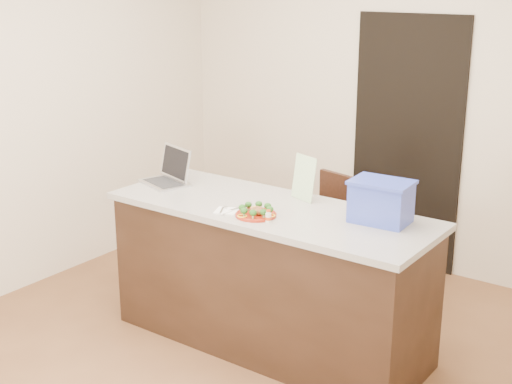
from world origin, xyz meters
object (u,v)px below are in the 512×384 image
Objects in this scene: island at (270,276)px; yogurt_bottle at (268,217)px; napkin at (226,211)px; blue_box at (381,201)px; plate at (256,215)px; chair at (333,227)px; laptop at (170,173)px.

island is 0.56m from yogurt_bottle.
blue_box is (0.83, 0.37, 0.12)m from napkin.
napkin is 1.77× the size of yogurt_bottle.
plate is 0.27× the size of chair.
chair is at bearing 94.79° from island.
plate is 1.86× the size of napkin.
plate is 3.29× the size of yogurt_bottle.
island is at bearing 98.08° from plate.
island is 0.92m from chair.
blue_box is (0.66, 0.15, 0.58)m from island.
chair is at bearing 85.38° from napkin.
laptop reaches higher than napkin.
blue_box is 0.40× the size of chair.
yogurt_bottle is 0.08× the size of chair.
island is 1.01m from laptop.
plate is 0.62× the size of laptop.
laptop is 0.44× the size of chair.
plate is at bearing 159.13° from yogurt_bottle.
plate is 0.13m from yogurt_bottle.
napkin is 1.21m from chair.
plate is at bearing 3.12° from laptop.
napkin is 0.92m from blue_box.
plate reaches higher than napkin.
napkin reaches higher than chair.
chair is (0.09, 1.14, -0.42)m from napkin.
yogurt_bottle reaches higher than napkin.
blue_box reaches higher than napkin.
chair is at bearing 101.02° from yogurt_bottle.
island is at bearing 52.35° from napkin.
blue_box is at bearing 27.66° from plate.
yogurt_bottle is at bearing -66.09° from chair.
blue_box reaches higher than island.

